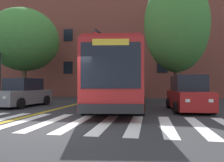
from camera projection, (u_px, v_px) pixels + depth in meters
ground_plane at (47, 128)px, 7.30m from camera, size 120.00×120.00×0.00m
crosswalk at (50, 122)px, 8.49m from camera, size 13.85×4.48×0.01m
lane_line_yellow_inner at (99, 98)px, 22.55m from camera, size 0.12×36.00×0.01m
lane_line_yellow_outer at (100, 98)px, 22.52m from camera, size 0.12×36.00×0.01m
city_bus at (115, 78)px, 13.85m from camera, size 4.26×11.74×3.43m
car_grey_near_lane at (23, 94)px, 14.41m from camera, size 2.33×4.53×1.85m
car_red_far_lane at (188, 95)px, 11.92m from camera, size 2.25×4.28×1.94m
car_silver_behind_bus at (122, 90)px, 24.45m from camera, size 2.07×3.80×1.83m
traffic_light_overhead at (102, 54)px, 17.44m from camera, size 0.37×2.96×5.84m
street_tree_curbside_large at (176, 24)px, 17.04m from camera, size 6.83×6.74×9.92m
street_tree_curbside_small at (24, 40)px, 21.06m from camera, size 7.94×8.15×8.74m
building_facade at (119, 43)px, 27.82m from camera, size 39.91×7.40×13.53m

